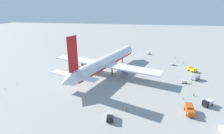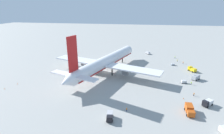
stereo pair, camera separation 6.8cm
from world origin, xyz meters
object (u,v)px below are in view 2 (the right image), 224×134
ground_worker_1 (194,94)px  ground_worker_2 (175,57)px  traffic_cone_1 (18,84)px  traffic_cone_4 (4,89)px  baggage_cart_0 (184,82)px  service_truck_4 (192,69)px  service_truck_2 (196,77)px  service_truck_0 (208,103)px  ground_worker_4 (177,60)px  service_truck_5 (110,116)px  service_van (148,53)px  ground_worker_3 (127,109)px  service_truck_1 (190,109)px  airliner (106,62)px  baggage_cart_1 (173,64)px  ground_worker_0 (191,83)px  ground_worker_5 (183,63)px  traffic_cone_2 (183,98)px  traffic_cone_3 (80,52)px

ground_worker_1 → ground_worker_2: ground_worker_2 is taller
traffic_cone_1 → traffic_cone_4: (-6.42, 2.27, 0.00)m
baggage_cart_0 → ground_worker_2: size_ratio=2.03×
service_truck_4 → ground_worker_2: bearing=11.6°
traffic_cone_1 → service_truck_2: bearing=-76.3°
service_truck_0 → ground_worker_1: size_ratio=3.02×
baggage_cart_0 → ground_worker_4: size_ratio=2.01×
service_truck_0 → service_truck_5: size_ratio=1.02×
service_van → ground_worker_3: 89.03m
service_truck_1 → ground_worker_4: service_truck_1 is taller
service_truck_0 → service_truck_1: 10.78m
service_truck_2 → airliner: bearing=88.2°
baggage_cart_1 → ground_worker_1: (-43.49, -2.91, 0.09)m
service_truck_0 → service_truck_4: (41.15, -3.64, -0.01)m
ground_worker_3 → service_truck_0: bearing=-72.9°
service_van → ground_worker_0: service_van is taller
ground_worker_5 → service_truck_1: bearing=171.3°
service_truck_2 → traffic_cone_2: bearing=155.3°
traffic_cone_2 → traffic_cone_3: (68.64, 72.16, 0.00)m
service_truck_0 → baggage_cart_1: service_truck_0 is taller
service_truck_0 → ground_worker_4: service_truck_0 is taller
service_truck_1 → ground_worker_0: (27.09, -6.82, -0.72)m
baggage_cart_1 → ground_worker_4: (9.33, -4.20, 0.14)m
service_van → traffic_cone_3: size_ratio=8.82×
airliner → ground_worker_4: bearing=-55.9°
service_truck_2 → baggage_cart_0: 9.41m
service_truck_0 → ground_worker_1: 8.53m
service_truck_0 → ground_worker_0: (20.30, 1.55, -0.54)m
service_truck_1 → traffic_cone_2: 11.10m
baggage_cart_0 → ground_worker_0: 3.57m
service_truck_1 → ground_worker_4: 67.78m
ground_worker_4 → baggage_cart_0: bearing=175.7°
service_van → ground_worker_0: bearing=-160.1°
service_van → traffic_cone_3: bearing=95.8°
service_truck_2 → ground_worker_2: size_ratio=2.92×
service_truck_5 → ground_worker_3: 8.20m
ground_worker_5 → traffic_cone_1: 104.77m
service_truck_5 → ground_worker_1: size_ratio=2.96×
service_truck_0 → service_truck_1: bearing=129.0°
baggage_cart_1 → ground_worker_4: ground_worker_4 is taller
service_truck_0 → service_truck_5: service_truck_0 is taller
ground_worker_2 → ground_worker_3: bearing=159.6°
baggage_cart_0 → ground_worker_3: (-31.45, 26.90, 0.00)m
service_truck_4 → service_truck_5: service_truck_4 is taller
service_truck_0 → service_truck_5: bearing=113.3°
service_truck_0 → traffic_cone_1: (5.09, 90.04, -1.13)m
ground_worker_4 → traffic_cone_2: (-56.46, 6.40, -0.60)m
ground_worker_1 → ground_worker_3: size_ratio=1.00×
traffic_cone_3 → service_truck_1: bearing=-137.8°
service_truck_1 → ground_worker_2: (76.36, -6.16, -0.71)m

